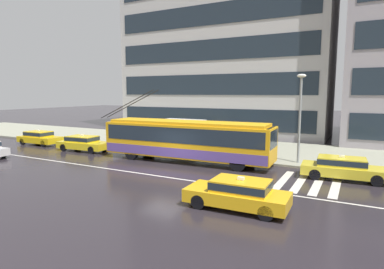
{
  "coord_description": "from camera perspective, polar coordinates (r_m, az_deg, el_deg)",
  "views": [
    {
      "loc": [
        10.77,
        -16.48,
        4.88
      ],
      "look_at": [
        0.03,
        3.87,
        1.86
      ],
      "focal_mm": 29.8,
      "sensor_mm": 36.0,
      "label": 1
    }
  ],
  "objects": [
    {
      "name": "crosswalk_stripe_inner_a",
      "position": [
        18.66,
        18.74,
        -8.07
      ],
      "size": [
        0.44,
        4.4,
        0.01
      ],
      "primitive_type": "cube",
      "color": "beige",
      "rests_on": "ground_plane"
    },
    {
      "name": "ground_plane",
      "position": [
        20.28,
        -5.23,
        -6.48
      ],
      "size": [
        160.0,
        160.0,
        0.0
      ],
      "primitive_type": "plane",
      "color": "#272227"
    },
    {
      "name": "sidewalk_slab",
      "position": [
        28.69,
        5.36,
        -2.21
      ],
      "size": [
        80.0,
        10.0,
        0.14
      ],
      "primitive_type": "cube",
      "color": "gray",
      "rests_on": "ground_plane"
    },
    {
      "name": "street_lamp",
      "position": [
        22.61,
        18.78,
        4.15
      ],
      "size": [
        0.6,
        0.32,
        5.98
      ],
      "color": "gray",
      "rests_on": "sidewalk_slab"
    },
    {
      "name": "bus_shelter",
      "position": [
        26.36,
        -1.34,
        1.27
      ],
      "size": [
        3.52,
        1.57,
        2.56
      ],
      "color": "gray",
      "rests_on": "sidewalk_slab"
    },
    {
      "name": "taxi_far_behind",
      "position": [
        33.47,
        -25.64,
        -0.43
      ],
      "size": [
        4.32,
        1.92,
        1.39
      ],
      "color": "#E5B511",
      "rests_on": "ground_plane"
    },
    {
      "name": "trolleybus",
      "position": [
        22.56,
        -1.02,
        -0.88
      ],
      "size": [
        13.58,
        3.0,
        5.12
      ],
      "color": "#EAA315",
      "rests_on": "ground_plane"
    },
    {
      "name": "office_tower_corner_left",
      "position": [
        41.49,
        6.2,
        21.78
      ],
      "size": [
        24.62,
        10.41,
        30.29
      ],
      "color": "#B8B5B3",
      "rests_on": "ground_plane"
    },
    {
      "name": "taxi_oncoming_far",
      "position": [
        13.79,
        8.28,
        -10.24
      ],
      "size": [
        4.38,
        1.89,
        1.39
      ],
      "color": "#EFAF18",
      "rests_on": "ground_plane"
    },
    {
      "name": "crosswalk_stripe_inner_b",
      "position": [
        18.49,
        24.31,
        -8.49
      ],
      "size": [
        0.44,
        4.4,
        0.01
      ],
      "primitive_type": "cube",
      "color": "beige",
      "rests_on": "ground_plane"
    },
    {
      "name": "crosswalk_stripe_edge_near",
      "position": [
        18.81,
        16.01,
        -7.84
      ],
      "size": [
        0.44,
        4.4,
        0.01
      ],
      "primitive_type": "cube",
      "color": "beige",
      "rests_on": "ground_plane"
    },
    {
      "name": "taxi_queued_behind_bus",
      "position": [
        28.43,
        -18.88,
        -1.38
      ],
      "size": [
        4.62,
        2.13,
        1.39
      ],
      "color": "yellow",
      "rests_on": "ground_plane"
    },
    {
      "name": "lane_centre_line",
      "position": [
        19.31,
        -7.18,
        -7.21
      ],
      "size": [
        72.0,
        0.14,
        0.01
      ],
      "primitive_type": "cube",
      "color": "silver",
      "rests_on": "ground_plane"
    },
    {
      "name": "pedestrian_at_shelter",
      "position": [
        26.0,
        4.08,
        0.66
      ],
      "size": [
        1.2,
        1.2,
        2.05
      ],
      "color": "#58524D",
      "rests_on": "sidewalk_slab"
    },
    {
      "name": "pedestrian_walking_past",
      "position": [
        27.46,
        -7.41,
        -0.4
      ],
      "size": [
        0.39,
        0.39,
        1.7
      ],
      "color": "black",
      "rests_on": "sidewalk_slab"
    },
    {
      "name": "crosswalk_stripe_center",
      "position": [
        18.56,
        21.51,
        -8.29
      ],
      "size": [
        0.44,
        4.4,
        0.01
      ],
      "primitive_type": "cube",
      "color": "beige",
      "rests_on": "ground_plane"
    },
    {
      "name": "pedestrian_approaching_curb",
      "position": [
        25.35,
        9.85,
        0.28
      ],
      "size": [
        1.39,
        1.39,
        2.02
      ],
      "color": "#4F4144",
      "rests_on": "sidewalk_slab"
    },
    {
      "name": "pedestrian_waiting_by_pole",
      "position": [
        27.03,
        1.71,
        0.78
      ],
      "size": [
        1.46,
        1.46,
        1.92
      ],
      "color": "#2B2D4E",
      "rests_on": "sidewalk_slab"
    },
    {
      "name": "taxi_ahead_of_bus",
      "position": [
        19.99,
        25.49,
        -5.33
      ],
      "size": [
        4.7,
        1.99,
        1.39
      ],
      "color": "gold",
      "rests_on": "ground_plane"
    }
  ]
}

